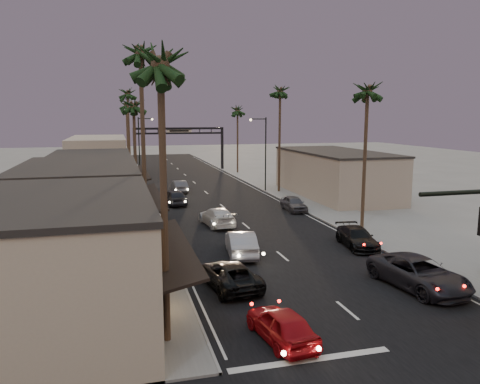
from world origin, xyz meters
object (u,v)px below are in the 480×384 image
palm_rb (280,88)px  curbside_near (419,273)px  palm_far (126,103)px  palm_ld (127,91)px  oncoming_pickup (229,274)px  oncoming_red (282,325)px  arch (179,138)px  curbside_black (357,238)px  palm_lb (140,47)px  streetlight_left (141,144)px  streetlight_right (263,148)px  palm_rc (238,108)px  palm_la (160,52)px  palm_ra (368,86)px  palm_lc (133,101)px  oncoming_silver (241,243)px

palm_rb → curbside_near: size_ratio=2.37×
palm_rb → palm_far: palm_rb is taller
palm_ld → oncoming_pickup: 42.39m
oncoming_red → oncoming_pickup: 6.54m
arch → curbside_black: arch is taller
palm_lb → palm_ld: bearing=90.0°
streetlight_left → oncoming_pickup: 43.86m
streetlight_right → palm_rc: (1.68, 19.00, 5.14)m
palm_lb → palm_rb: (17.20, 22.00, -0.97)m
streetlight_right → palm_lb: bearing=-124.0°
palm_rc → palm_far: (-16.90, 14.00, 0.97)m
palm_la → curbside_black: (14.42, 10.75, -10.75)m
palm_ra → palm_rc: 40.01m
palm_ld → oncoming_red: bearing=-84.5°
streetlight_left → oncoming_pickup: size_ratio=1.76×
palm_ra → curbside_black: (-2.78, -4.25, -10.75)m
curbside_black → palm_far: bearing=111.0°
palm_lc → palm_rc: size_ratio=1.00×
palm_lc → streetlight_left: bearing=85.6°
palm_lc → oncoming_silver: size_ratio=2.46×
streetlight_right → palm_ld: (-15.52, 10.00, 7.09)m
palm_rb → palm_far: bearing=116.4°
streetlight_right → oncoming_pickup: bearing=-110.8°
streetlight_left → palm_rb: size_ratio=0.63×
palm_la → palm_far: 69.00m
arch → palm_ra: 47.17m
streetlight_right → palm_rc: palm_rc is taller
palm_far → oncoming_red: size_ratio=3.16×
arch → palm_lc: 35.41m
palm_rc → curbside_black: (-2.78, -44.25, -9.78)m
palm_far → curbside_near: bearing=-78.6°
palm_ld → oncoming_silver: 37.41m
streetlight_left → palm_rb: 22.07m
arch → oncoming_pickup: bearing=-94.8°
palm_ld → palm_ra: palm_ld is taller
arch → palm_lb: bearing=-100.2°
streetlight_right → palm_ld: palm_ld is taller
palm_lb → palm_ra: 17.42m
arch → palm_rb: palm_rb is taller
palm_lb → oncoming_silver: palm_lb is taller
palm_la → palm_far: (0.30, 69.00, 0.00)m
palm_rb → arch: bearing=108.3°
oncoming_pickup → curbside_near: 10.13m
palm_la → palm_ra: 22.82m
palm_ra → palm_rc: (0.00, 40.00, -0.97)m
palm_lb → curbside_black: size_ratio=3.20×
palm_la → arch: bearing=82.0°
curbside_near → oncoming_red: bearing=-164.8°
streetlight_left → palm_la: (-1.68, -49.00, 6.11)m
oncoming_silver → curbside_black: (8.41, -0.20, -0.13)m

